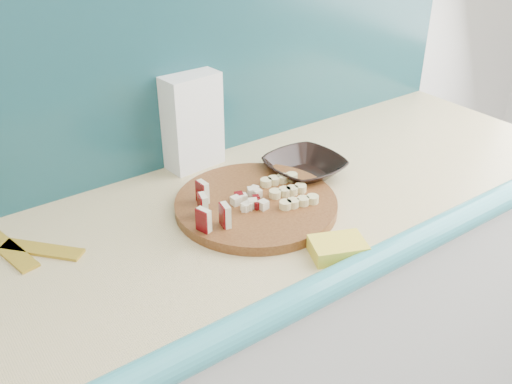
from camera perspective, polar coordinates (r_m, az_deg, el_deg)
The scene contains 9 objects.
backsplash at distance 1.29m, azimuth -16.53°, elevation 10.54°, with size 2.20×0.02×0.50m, color teal.
cutting_board at distance 1.24m, azimuth 0.00°, elevation -1.24°, with size 0.35×0.35×0.02m, color #46210F.
apple_wedges at distance 1.16m, azimuth -4.80°, elevation -1.59°, with size 0.08×0.14×0.05m.
apple_chunks at distance 1.22m, azimuth -0.98°, elevation -0.63°, with size 0.06×0.06×0.02m.
banana_slices at distance 1.25m, azimuth 3.22°, elevation 0.16°, with size 0.11×0.14×0.02m.
brown_bowl at distance 1.37m, azimuth 4.88°, elevation 2.43°, with size 0.18×0.18×0.04m, color black.
flour_bag at distance 1.39m, azimuth -6.68°, elevation 7.18°, with size 0.14×0.10×0.23m, color white.
sponge at distance 1.11m, azimuth 8.18°, elevation -5.58°, with size 0.10×0.07×0.03m, color #FFE843.
banana_peel at distance 1.19m, azimuth -23.29°, elevation -5.90°, with size 0.23×0.19×0.01m.
Camera 1 is at (-0.29, 0.63, 1.56)m, focal length 40.00 mm.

